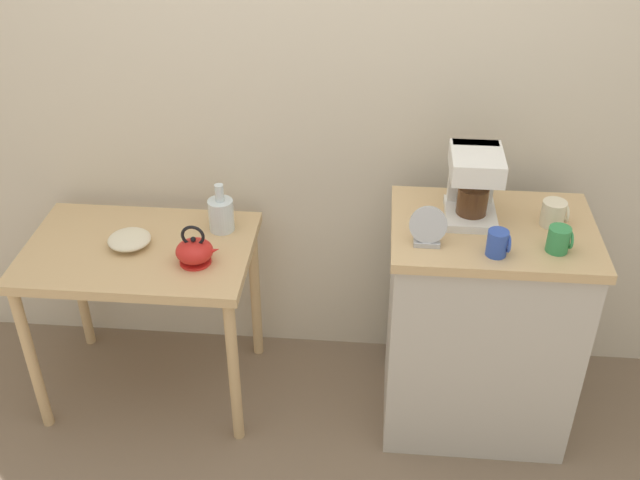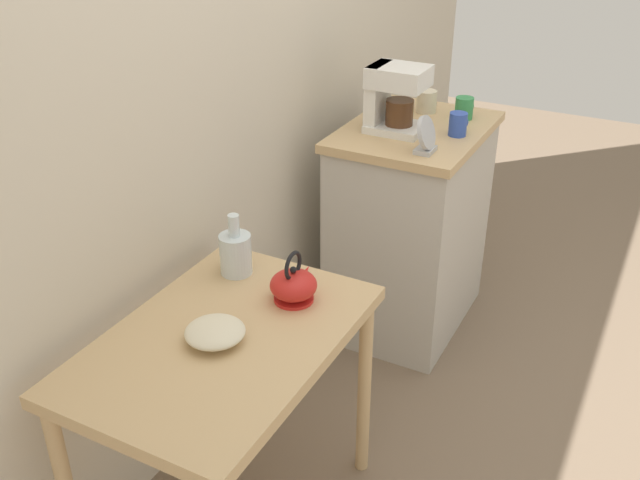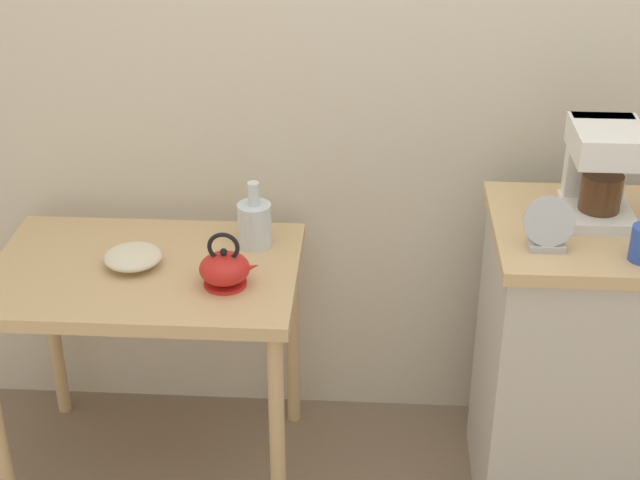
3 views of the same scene
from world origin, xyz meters
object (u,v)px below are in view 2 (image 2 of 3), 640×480
at_px(mug_tall_green, 464,108).
at_px(mug_blue, 458,124).
at_px(teakettle, 294,285).
at_px(mug_small_cream, 426,101).
at_px(glass_carafe_vase, 236,252).
at_px(bowl_stoneware, 215,332).
at_px(table_clock, 426,137).
at_px(coffee_maker, 393,96).

xyz_separation_m(mug_tall_green, mug_blue, (-0.21, -0.04, 0.00)).
bearing_deg(mug_tall_green, teakettle, 175.96).
bearing_deg(teakettle, mug_small_cream, 3.55).
height_order(glass_carafe_vase, mug_blue, mug_blue).
distance_m(glass_carafe_vase, mug_tall_green, 1.28).
relative_size(teakettle, glass_carafe_vase, 0.85).
bearing_deg(mug_blue, mug_tall_green, 11.28).
bearing_deg(mug_tall_green, bowl_stoneware, 173.51).
relative_size(bowl_stoneware, mug_tall_green, 1.84).
distance_m(teakettle, mug_blue, 1.09).
relative_size(mug_small_cream, table_clock, 0.67).
distance_m(glass_carafe_vase, table_clock, 0.87).
bearing_deg(mug_small_cream, mug_tall_green, -93.68).
height_order(mug_small_cream, table_clock, table_clock).
height_order(glass_carafe_vase, coffee_maker, coffee_maker).
bearing_deg(mug_tall_green, table_clock, 179.26).
height_order(bowl_stoneware, mug_small_cream, mug_small_cream).
bearing_deg(coffee_maker, bowl_stoneware, -178.53).
xyz_separation_m(bowl_stoneware, table_clock, (1.12, -0.17, 0.22)).
bearing_deg(mug_small_cream, teakettle, -176.45).
distance_m(glass_carafe_vase, mug_small_cream, 1.26).
distance_m(mug_tall_green, mug_small_cream, 0.17).
bearing_deg(coffee_maker, mug_blue, -74.34).
xyz_separation_m(bowl_stoneware, teakettle, (0.28, -0.09, 0.02)).
bearing_deg(bowl_stoneware, table_clock, -8.72).
distance_m(teakettle, glass_carafe_vase, 0.24).
height_order(bowl_stoneware, mug_blue, mug_blue).
height_order(teakettle, mug_small_cream, mug_small_cream).
relative_size(coffee_maker, mug_tall_green, 2.90).
relative_size(mug_tall_green, mug_small_cream, 0.97).
bearing_deg(mug_small_cream, glass_carafe_vase, 172.73).
bearing_deg(coffee_maker, glass_carafe_vase, 172.90).
bearing_deg(mug_tall_green, coffee_maker, 142.88).
xyz_separation_m(bowl_stoneware, glass_carafe_vase, (0.33, 0.15, 0.04)).
relative_size(coffee_maker, mug_small_cream, 2.80).
relative_size(coffee_maker, table_clock, 1.87).
xyz_separation_m(coffee_maker, mug_small_cream, (0.29, -0.04, -0.10)).
xyz_separation_m(teakettle, table_clock, (0.84, -0.08, 0.20)).
distance_m(teakettle, table_clock, 0.87).
xyz_separation_m(mug_tall_green, table_clock, (-0.44, 0.01, 0.02)).
height_order(teakettle, glass_carafe_vase, glass_carafe_vase).
xyz_separation_m(bowl_stoneware, coffee_maker, (1.28, 0.03, 0.30)).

